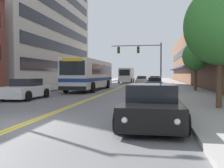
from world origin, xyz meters
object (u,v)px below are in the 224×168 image
Objects in this scene: car_slate_blue_parked_right_far at (154,82)px; car_silver_moving_second at (142,80)px; car_black_parked_right_foreground at (152,106)px; car_champagne_parked_right_mid at (155,80)px; box_truck at (127,75)px; car_white_parked_left_near at (26,90)px; traffic_signal_mast at (143,55)px; city_bus at (91,74)px; car_red_moving_lead at (141,78)px; street_tree_right_mid at (196,56)px; street_tree_right_near at (220,26)px.

car_silver_moving_second is (-2.34, 11.86, 0.04)m from car_slate_blue_parked_right_far.
car_black_parked_right_foreground is 36.15m from car_champagne_parked_right_mid.
box_truck reaches higher than car_champagne_parked_right_mid.
car_champagne_parked_right_mid is at bearing -37.73° from car_silver_moving_second.
car_white_parked_left_near is 30.19m from car_champagne_parked_right_mid.
car_white_parked_left_near is 0.61× the size of traffic_signal_mast.
car_silver_moving_second is (4.45, 20.38, -1.15)m from city_bus.
box_truck reaches higher than car_red_moving_lead.
car_white_parked_left_near is at bearing -144.87° from street_tree_right_mid.
street_tree_right_mid is at bearing -79.24° from car_champagne_parked_right_mid.
car_slate_blue_parked_right_far is 12.09m from car_silver_moving_second.
box_truck is 26.55m from street_tree_right_mid.
box_truck is at bearing 105.75° from traffic_signal_mast.
car_red_moving_lead is 0.75× the size of street_tree_right_near.
car_silver_moving_second is 4.39m from box_truck.
box_truck is (-5.59, 4.70, 0.93)m from car_champagne_parked_right_mid.
car_black_parked_right_foreground is 1.10× the size of car_silver_moving_second.
box_truck is 38.37m from street_tree_right_near.
car_white_parked_left_near reaches higher than car_champagne_parked_right_mid.
car_champagne_parked_right_mid is 21.23m from car_red_moving_lead.
car_silver_moving_second is (6.35, 30.75, -0.03)m from car_white_parked_left_near.
car_champagne_parked_right_mid is (8.74, 28.90, -0.02)m from car_white_parked_left_near.
car_black_parked_right_foreground is at bearing -103.53° from street_tree_right_mid.
car_champagne_parked_right_mid is (0.06, 36.15, 0.00)m from car_black_parked_right_foreground.
city_bus is at bearing 111.04° from car_black_parked_right_foreground.
car_black_parked_right_foreground is 1.10× the size of car_red_moving_lead.
car_black_parked_right_foreground is 16.77m from street_tree_right_mid.
street_tree_right_mid is at bearing -63.33° from traffic_signal_mast.
street_tree_right_mid is (3.86, -10.05, 2.83)m from car_slate_blue_parked_right_far.
car_black_parked_right_foreground is 27.35m from traffic_signal_mast.
car_white_parked_left_near is 1.04× the size of car_red_moving_lead.
city_bus is 39.58m from car_red_moving_lead.
traffic_signal_mast is at bearing -74.25° from box_truck.
car_red_moving_lead is (-3.66, 20.91, -0.05)m from car_champagne_parked_right_mid.
city_bus is 23.26m from box_truck.
traffic_signal_mast is (-1.64, 27.04, 3.77)m from car_black_parked_right_foreground.
traffic_signal_mast is 12.30m from street_tree_right_mid.
street_tree_right_near is (8.54, -37.34, 2.36)m from box_truck.
traffic_signal_mast is at bearing -86.37° from car_silver_moving_second.
street_tree_right_near is (5.34, -34.49, 3.30)m from car_silver_moving_second.
car_silver_moving_second is (-2.33, 38.00, -0.01)m from car_black_parked_right_foreground.
street_tree_right_mid is at bearing 76.47° from car_black_parked_right_foreground.
car_silver_moving_second is (-2.39, 1.85, -0.01)m from car_champagne_parked_right_mid.
car_champagne_parked_right_mid is 0.67× the size of box_truck.
car_red_moving_lead is at bearing 97.04° from street_tree_right_near.
street_tree_right_mid is (6.20, -21.91, 2.79)m from car_silver_moving_second.
street_tree_right_mid is (9.40, -24.76, 1.85)m from box_truck.
city_bus is at bearing 79.58° from car_white_parked_left_near.
box_truck is 0.98× the size of traffic_signal_mast.
car_slate_blue_parked_right_far is at bearing 97.56° from street_tree_right_near.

